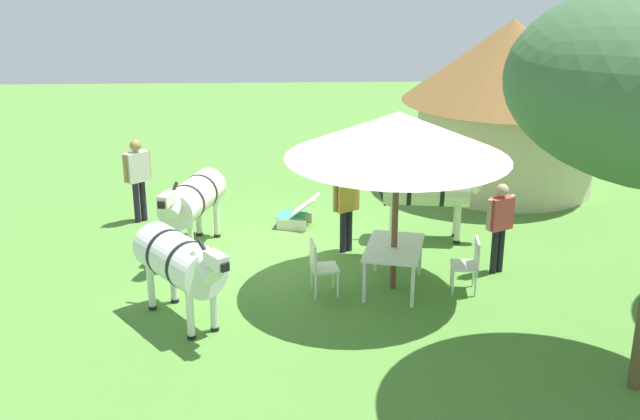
{
  "coord_description": "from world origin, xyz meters",
  "views": [
    {
      "loc": [
        13.21,
        0.12,
        5.42
      ],
      "look_at": [
        0.59,
        0.62,
        1.0
      ],
      "focal_mm": 43.18,
      "sensor_mm": 36.0,
      "label": 1
    }
  ],
  "objects_px": {
    "patio_dining_table": "(394,251)",
    "zebra_nearest_camera": "(192,200)",
    "patio_chair_near_hut": "(320,264)",
    "guest_behind_table": "(500,220)",
    "zebra_toward_hut": "(181,261)",
    "guest_beside_umbrella": "(346,202)",
    "shade_umbrella": "(398,135)",
    "thatched_hut": "(508,97)",
    "standing_watcher": "(138,173)",
    "patio_chair_east_end": "(470,262)",
    "striped_lounge_chair": "(297,214)",
    "zebra_by_umbrella": "(429,190)"
  },
  "relations": [
    {
      "from": "striped_lounge_chair",
      "to": "patio_dining_table",
      "type": "bearing_deg",
      "value": -138.47
    },
    {
      "from": "shade_umbrella",
      "to": "guest_behind_table",
      "type": "height_order",
      "value": "shade_umbrella"
    },
    {
      "from": "patio_chair_east_end",
      "to": "standing_watcher",
      "type": "xyz_separation_m",
      "value": [
        -3.58,
        -5.95,
        0.51
      ]
    },
    {
      "from": "zebra_by_umbrella",
      "to": "zebra_toward_hut",
      "type": "xyz_separation_m",
      "value": [
        3.23,
        -4.24,
        -0.01
      ]
    },
    {
      "from": "thatched_hut",
      "to": "shade_umbrella",
      "type": "bearing_deg",
      "value": -30.67
    },
    {
      "from": "guest_behind_table",
      "to": "zebra_toward_hut",
      "type": "bearing_deg",
      "value": 170.1
    },
    {
      "from": "standing_watcher",
      "to": "zebra_toward_hut",
      "type": "height_order",
      "value": "standing_watcher"
    },
    {
      "from": "thatched_hut",
      "to": "zebra_toward_hut",
      "type": "distance_m",
      "value": 9.36
    },
    {
      "from": "patio_dining_table",
      "to": "zebra_nearest_camera",
      "type": "xyz_separation_m",
      "value": [
        -1.83,
        -3.47,
        0.32
      ]
    },
    {
      "from": "guest_behind_table",
      "to": "striped_lounge_chair",
      "type": "height_order",
      "value": "guest_behind_table"
    },
    {
      "from": "guest_behind_table",
      "to": "zebra_nearest_camera",
      "type": "xyz_separation_m",
      "value": [
        -1.25,
        -5.34,
        0.02
      ]
    },
    {
      "from": "patio_dining_table",
      "to": "standing_watcher",
      "type": "relative_size",
      "value": 0.91
    },
    {
      "from": "patio_dining_table",
      "to": "guest_behind_table",
      "type": "relative_size",
      "value": 0.98
    },
    {
      "from": "standing_watcher",
      "to": "striped_lounge_chair",
      "type": "height_order",
      "value": "standing_watcher"
    },
    {
      "from": "shade_umbrella",
      "to": "zebra_nearest_camera",
      "type": "bearing_deg",
      "value": -117.83
    },
    {
      "from": "striped_lounge_chair",
      "to": "zebra_by_umbrella",
      "type": "xyz_separation_m",
      "value": [
        0.79,
        2.49,
        0.73
      ]
    },
    {
      "from": "zebra_toward_hut",
      "to": "standing_watcher",
      "type": "bearing_deg",
      "value": -108.53
    },
    {
      "from": "shade_umbrella",
      "to": "guest_beside_umbrella",
      "type": "bearing_deg",
      "value": -157.98
    },
    {
      "from": "thatched_hut",
      "to": "striped_lounge_chair",
      "type": "bearing_deg",
      "value": -62.16
    },
    {
      "from": "standing_watcher",
      "to": "zebra_toward_hut",
      "type": "bearing_deg",
      "value": 66.6
    },
    {
      "from": "zebra_nearest_camera",
      "to": "guest_beside_umbrella",
      "type": "bearing_deg",
      "value": -168.59
    },
    {
      "from": "shade_umbrella",
      "to": "zebra_by_umbrella",
      "type": "distance_m",
      "value": 2.88
    },
    {
      "from": "patio_chair_east_end",
      "to": "guest_beside_umbrella",
      "type": "xyz_separation_m",
      "value": [
        -1.8,
        -1.88,
        0.44
      ]
    },
    {
      "from": "patio_dining_table",
      "to": "zebra_by_umbrella",
      "type": "height_order",
      "value": "zebra_by_umbrella"
    },
    {
      "from": "guest_beside_umbrella",
      "to": "patio_chair_east_end",
      "type": "bearing_deg",
      "value": -75.72
    },
    {
      "from": "guest_behind_table",
      "to": "patio_chair_near_hut",
      "type": "bearing_deg",
      "value": 166.36
    },
    {
      "from": "guest_beside_umbrella",
      "to": "striped_lounge_chair",
      "type": "distance_m",
      "value": 1.76
    },
    {
      "from": "thatched_hut",
      "to": "patio_chair_near_hut",
      "type": "height_order",
      "value": "thatched_hut"
    },
    {
      "from": "patio_chair_near_hut",
      "to": "guest_behind_table",
      "type": "bearing_deg",
      "value": 95.67
    },
    {
      "from": "patio_chair_near_hut",
      "to": "standing_watcher",
      "type": "bearing_deg",
      "value": -143.47
    },
    {
      "from": "shade_umbrella",
      "to": "thatched_hut",
      "type": "bearing_deg",
      "value": 149.33
    },
    {
      "from": "guest_behind_table",
      "to": "patio_dining_table",
      "type": "bearing_deg",
      "value": 169.92
    },
    {
      "from": "guest_behind_table",
      "to": "zebra_by_umbrella",
      "type": "distance_m",
      "value": 1.86
    },
    {
      "from": "patio_chair_near_hut",
      "to": "guest_behind_table",
      "type": "height_order",
      "value": "guest_behind_table"
    },
    {
      "from": "patio_dining_table",
      "to": "zebra_nearest_camera",
      "type": "bearing_deg",
      "value": -117.83
    },
    {
      "from": "zebra_toward_hut",
      "to": "guest_beside_umbrella",
      "type": "bearing_deg",
      "value": -171.12
    },
    {
      "from": "striped_lounge_chair",
      "to": "zebra_nearest_camera",
      "type": "height_order",
      "value": "zebra_nearest_camera"
    },
    {
      "from": "thatched_hut",
      "to": "patio_chair_east_end",
      "type": "xyz_separation_m",
      "value": [
        5.7,
        -2.07,
        -1.57
      ]
    },
    {
      "from": "thatched_hut",
      "to": "standing_watcher",
      "type": "xyz_separation_m",
      "value": [
        2.12,
        -8.02,
        -1.06
      ]
    },
    {
      "from": "standing_watcher",
      "to": "zebra_nearest_camera",
      "type": "bearing_deg",
      "value": 87.33
    },
    {
      "from": "patio_chair_east_end",
      "to": "striped_lounge_chair",
      "type": "distance_m",
      "value": 4.2
    },
    {
      "from": "guest_behind_table",
      "to": "striped_lounge_chair",
      "type": "distance_m",
      "value": 4.24
    },
    {
      "from": "patio_chair_east_end",
      "to": "zebra_nearest_camera",
      "type": "xyz_separation_m",
      "value": [
        -1.99,
        -4.68,
        0.46
      ]
    },
    {
      "from": "standing_watcher",
      "to": "zebra_by_umbrella",
      "type": "height_order",
      "value": "standing_watcher"
    },
    {
      "from": "shade_umbrella",
      "to": "striped_lounge_chair",
      "type": "xyz_separation_m",
      "value": [
        -2.99,
        -1.54,
        -2.34
      ]
    },
    {
      "from": "zebra_by_umbrella",
      "to": "striped_lounge_chair",
      "type": "bearing_deg",
      "value": -99.85
    },
    {
      "from": "patio_dining_table",
      "to": "patio_chair_east_end",
      "type": "xyz_separation_m",
      "value": [
        0.16,
        1.22,
        -0.14
      ]
    },
    {
      "from": "zebra_toward_hut",
      "to": "guest_behind_table",
      "type": "bearing_deg",
      "value": 160.85
    },
    {
      "from": "shade_umbrella",
      "to": "guest_beside_umbrella",
      "type": "xyz_separation_m",
      "value": [
        -1.63,
        -0.66,
        -1.63
      ]
    },
    {
      "from": "standing_watcher",
      "to": "zebra_toward_hut",
      "type": "relative_size",
      "value": 0.88
    }
  ]
}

